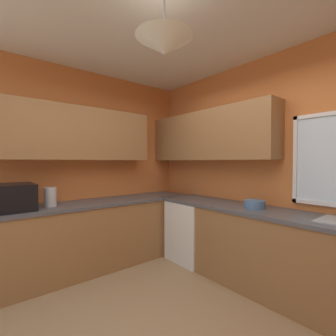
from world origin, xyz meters
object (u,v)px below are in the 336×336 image
(kettle, at_px, (50,197))
(microwave, at_px, (16,197))
(bowl, at_px, (255,204))
(dishwasher, at_px, (193,231))

(kettle, bearing_deg, microwave, -93.28)
(kettle, bearing_deg, bowl, 48.44)
(microwave, distance_m, kettle, 0.35)
(dishwasher, distance_m, kettle, 1.97)
(bowl, bearing_deg, dishwasher, -178.20)
(dishwasher, height_order, bowl, bowl)
(dishwasher, bearing_deg, bowl, 1.80)
(microwave, height_order, kettle, microwave)
(dishwasher, xyz_separation_m, kettle, (-0.64, -1.77, 0.58))
(dishwasher, height_order, microwave, microwave)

